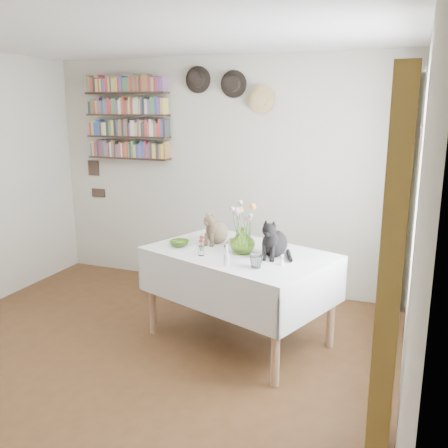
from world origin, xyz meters
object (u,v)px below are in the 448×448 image
at_px(tabby_cat, 217,226).
at_px(flower_vase, 243,241).
at_px(black_cat, 275,237).
at_px(bookshelf_unit, 128,118).
at_px(dining_table, 239,274).

xyz_separation_m(tabby_cat, flower_vase, (0.31, -0.22, -0.04)).
xyz_separation_m(tabby_cat, black_cat, (0.58, -0.21, 0.01)).
bearing_deg(black_cat, bookshelf_unit, 156.19).
height_order(black_cat, bookshelf_unit, bookshelf_unit).
relative_size(tabby_cat, bookshelf_unit, 0.30).
bearing_deg(flower_vase, dining_table, 136.46).
height_order(dining_table, bookshelf_unit, bookshelf_unit).
height_order(dining_table, black_cat, black_cat).
relative_size(dining_table, tabby_cat, 5.71).
relative_size(tabby_cat, black_cat, 0.91).
bearing_deg(bookshelf_unit, dining_table, -33.86).
bearing_deg(dining_table, black_cat, -5.05).
relative_size(dining_table, black_cat, 5.21).
distance_m(black_cat, flower_vase, 0.28).
xyz_separation_m(dining_table, tabby_cat, (-0.27, 0.18, 0.35)).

